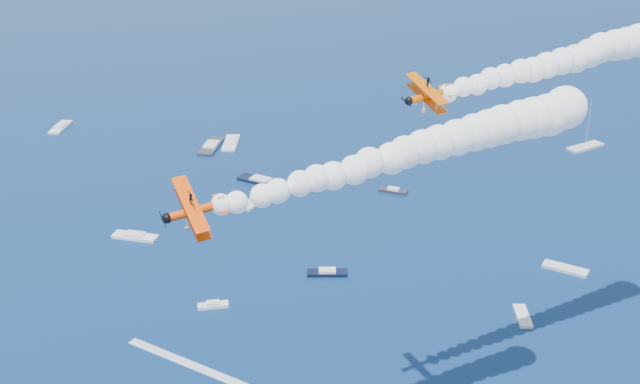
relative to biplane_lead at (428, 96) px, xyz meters
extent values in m
cube|color=white|center=(-41.49, 84.83, -60.14)|extent=(11.56, 8.38, 0.70)
cube|color=white|center=(35.24, 30.08, -60.14)|extent=(4.64, 8.70, 0.70)
cube|color=white|center=(-9.27, 98.07, -60.14)|extent=(10.72, 11.14, 0.70)
cube|color=black|center=(-5.66, 110.63, -60.14)|extent=(13.07, 12.39, 0.70)
cube|color=#2D333D|center=(-16.07, 140.45, -60.14)|extent=(10.37, 15.77, 0.70)
cube|color=white|center=(-9.81, 141.56, -60.14)|extent=(7.63, 13.93, 0.70)
cube|color=silver|center=(96.52, 112.64, -60.14)|extent=(13.42, 7.94, 0.70)
cube|color=silver|center=(53.53, 45.83, -60.14)|extent=(9.59, 9.36, 0.70)
cube|color=white|center=(-62.24, 168.82, -60.14)|extent=(7.71, 12.59, 0.70)
cube|color=#282B36|center=(28.48, 95.45, -60.14)|extent=(7.85, 6.45, 0.70)
cube|color=white|center=(-26.64, 49.24, -60.14)|extent=(6.59, 2.34, 0.70)
cube|color=black|center=(0.14, 56.69, -60.14)|extent=(9.58, 4.94, 0.70)
cube|color=white|center=(-30.47, 27.24, -60.46)|extent=(28.29, 28.28, 0.04)
camera|label=1|loc=(-39.98, -102.60, 36.05)|focal=47.06mm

